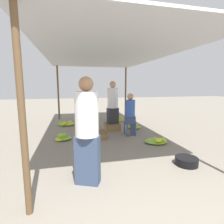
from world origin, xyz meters
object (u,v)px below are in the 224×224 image
vendor_foreground (87,130)px  banana_pile_left_0 (63,137)px  banana_pile_left_1 (66,124)px  shopper_walking_mid (113,105)px  vendor_seated (131,114)px  crate_near (97,135)px  basin_black (186,161)px  banana_pile_right_1 (117,119)px  stool (130,125)px  banana_pile_right_2 (134,127)px  banana_pile_right_0 (157,141)px  crate_mid (112,127)px

vendor_foreground → banana_pile_left_0: 2.59m
banana_pile_left_1 → shopper_walking_mid: bearing=-35.6°
vendor_seated → crate_near: size_ratio=2.63×
basin_black → banana_pile_right_1: 4.48m
stool → shopper_walking_mid: 0.98m
vendor_seated → banana_pile_right_2: bearing=62.2°
banana_pile_left_1 → crate_near: bearing=-64.1°
banana_pile_right_0 → stool: bearing=116.7°
banana_pile_left_0 → shopper_walking_mid: shopper_walking_mid is taller
banana_pile_right_1 → stool: bearing=-94.5°
vendor_foreground → banana_pile_right_2: bearing=58.4°
vendor_foreground → shopper_walking_mid: size_ratio=0.99×
banana_pile_left_0 → banana_pile_right_1: bearing=45.2°
basin_black → crate_near: bearing=123.7°
banana_pile_left_1 → banana_pile_right_0: 3.73m
basin_black → banana_pile_right_0: (0.07, 1.35, -0.01)m
banana_pile_left_1 → banana_pile_right_2: 2.67m
vendor_foreground → banana_pile_right_2: vendor_foreground is taller
banana_pile_right_0 → crate_mid: bearing=117.7°
vendor_foreground → banana_pile_left_1: size_ratio=2.56×
stool → crate_mid: 0.86m
vendor_foreground → crate_near: (0.51, 2.37, -0.78)m
banana_pile_left_1 → banana_pile_right_1: bearing=8.7°
shopper_walking_mid → banana_pile_left_1: bearing=144.4°
basin_black → banana_pile_right_2: bearing=89.6°
vendor_foreground → banana_pile_left_1: 4.43m
crate_mid → vendor_seated: bearing=-59.8°
vendor_seated → banana_pile_left_0: bearing=-178.2°
banana_pile_right_1 → shopper_walking_mid: size_ratio=0.32×
stool → banana_pile_left_1: bearing=137.2°
stool → banana_pile_right_0: (0.47, -0.93, -0.27)m
banana_pile_left_0 → shopper_walking_mid: 2.01m
vendor_foreground → banana_pile_left_1: (-0.44, 4.33, -0.81)m
shopper_walking_mid → crate_mid: bearing=117.3°
banana_pile_left_1 → crate_near: 2.18m
stool → banana_pile_right_1: bearing=85.5°
banana_pile_right_1 → vendor_foreground: bearing=-110.5°
banana_pile_right_0 → crate_mid: (-0.87, 1.66, 0.05)m
crate_near → crate_mid: (0.65, 0.83, 0.02)m
vendor_foreground → basin_black: bearing=5.6°
banana_pile_left_0 → banana_pile_right_0: banana_pile_left_0 is taller
vendor_foreground → crate_near: size_ratio=3.38×
banana_pile_right_1 → shopper_walking_mid: bearing=-110.7°
banana_pile_left_0 → crate_near: 1.01m
vendor_foreground → vendor_seated: bearing=57.4°
banana_pile_right_2 → crate_mid: 0.82m
crate_mid → banana_pile_left_0: bearing=-154.6°
banana_pile_right_0 → shopper_walking_mid: shopper_walking_mid is taller
banana_pile_right_2 → shopper_walking_mid: bearing=-175.8°
crate_mid → banana_pile_right_0: bearing=-62.3°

